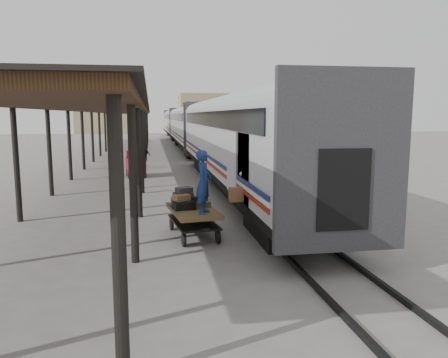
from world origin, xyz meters
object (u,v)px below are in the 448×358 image
at_px(luggage_tug, 136,165).
at_px(porter, 204,182).
at_px(pedestrian, 143,156).
at_px(baggage_cart, 193,216).

distance_m(luggage_tug, porter, 14.62).
xyz_separation_m(luggage_tug, porter, (2.40, -14.38, 1.07)).
relative_size(porter, pedestrian, 1.06).
bearing_deg(pedestrian, luggage_tug, 64.78).
xyz_separation_m(luggage_tug, pedestrian, (0.40, 4.10, 0.16)).
distance_m(baggage_cart, pedestrian, 17.92).
height_order(porter, pedestrian, porter).
height_order(baggage_cart, luggage_tug, luggage_tug).
height_order(luggage_tug, pedestrian, pedestrian).
xyz_separation_m(porter, pedestrian, (-2.01, 18.48, -0.91)).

